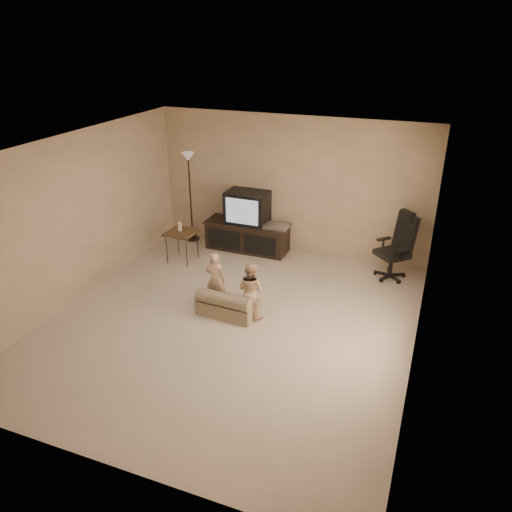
{
  "coord_description": "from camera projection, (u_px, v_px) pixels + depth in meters",
  "views": [
    {
      "loc": [
        2.53,
        -5.52,
        3.87
      ],
      "look_at": [
        0.16,
        0.6,
        0.82
      ],
      "focal_mm": 35.0,
      "sensor_mm": 36.0,
      "label": 1
    }
  ],
  "objects": [
    {
      "name": "tv_stand",
      "position": [
        248.0,
        226.0,
        9.28
      ],
      "size": [
        1.59,
        0.6,
        1.14
      ],
      "rotation": [
        0.0,
        0.0,
        -0.01
      ],
      "color": "black",
      "rests_on": "floor"
    },
    {
      "name": "floor",
      "position": [
        231.0,
        323.0,
        7.13
      ],
      "size": [
        5.5,
        5.5,
        0.0
      ],
      "primitive_type": "plane",
      "color": "beige",
      "rests_on": "ground"
    },
    {
      "name": "room_shell",
      "position": [
        228.0,
        224.0,
        6.49
      ],
      "size": [
        5.5,
        5.5,
        5.5
      ],
      "color": "white",
      "rests_on": "floor"
    },
    {
      "name": "child_sofa",
      "position": [
        227.0,
        305.0,
        7.26
      ],
      "size": [
        0.87,
        0.53,
        0.41
      ],
      "rotation": [
        0.0,
        0.0,
        -0.06
      ],
      "color": "tan",
      "rests_on": "floor"
    },
    {
      "name": "toddler_left",
      "position": [
        215.0,
        279.0,
        7.42
      ],
      "size": [
        0.33,
        0.25,
        0.86
      ],
      "primitive_type": "imported",
      "rotation": [
        0.0,
        0.0,
        3.21
      ],
      "color": "#DBAB89",
      "rests_on": "floor"
    },
    {
      "name": "toddler_right",
      "position": [
        250.0,
        290.0,
        7.13
      ],
      "size": [
        0.46,
        0.33,
        0.86
      ],
      "primitive_type": "imported",
      "rotation": [
        0.0,
        0.0,
        2.88
      ],
      "color": "#DBAB89",
      "rests_on": "floor"
    },
    {
      "name": "office_chair",
      "position": [
        396.0,
        254.0,
        8.26
      ],
      "size": [
        0.75,
        0.75,
        1.16
      ],
      "rotation": [
        0.0,
        0.0,
        -0.77
      ],
      "color": "black",
      "rests_on": "floor"
    },
    {
      "name": "side_table",
      "position": [
        181.0,
        233.0,
        8.8
      ],
      "size": [
        0.51,
        0.51,
        0.75
      ],
      "rotation": [
        0.0,
        0.0,
        -0.02
      ],
      "color": "brown",
      "rests_on": "floor"
    },
    {
      "name": "floor_lamp",
      "position": [
        189.0,
        177.0,
        9.39
      ],
      "size": [
        0.27,
        0.27,
        1.73
      ],
      "color": "black",
      "rests_on": "floor"
    }
  ]
}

